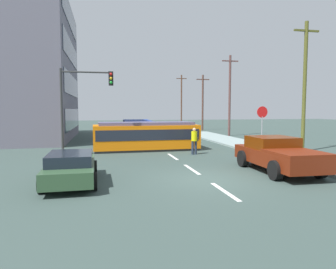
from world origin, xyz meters
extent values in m
plane|color=#354642|center=(0.00, 10.00, 0.00)|extent=(120.00, 120.00, 0.00)
cube|color=#889C9A|center=(6.80, 6.00, 0.07)|extent=(3.20, 36.00, 0.14)
cube|color=silver|center=(0.00, -2.00, 0.01)|extent=(0.16, 2.40, 0.01)
cube|color=silver|center=(0.00, 2.00, 0.01)|extent=(0.16, 2.40, 0.01)
cube|color=silver|center=(0.00, 6.00, 0.01)|extent=(0.16, 2.40, 0.01)
cube|color=silver|center=(0.00, 15.39, 0.01)|extent=(0.16, 2.40, 0.01)
cube|color=silver|center=(0.00, 21.39, 0.01)|extent=(0.16, 2.40, 0.01)
cube|color=#2D3847|center=(-6.90, 19.51, 1.92)|extent=(0.06, 12.77, 1.92)
cube|color=#2D3847|center=(-6.90, 19.51, 5.12)|extent=(0.06, 12.77, 1.92)
cube|color=#2D3847|center=(-6.90, 19.51, 8.32)|extent=(0.06, 12.77, 1.92)
cube|color=#2D3847|center=(-6.90, 19.51, 11.52)|extent=(0.06, 12.77, 1.92)
cube|color=orange|center=(-1.12, 9.39, 0.95)|extent=(7.21, 2.65, 1.60)
cube|color=#2D2D2D|center=(-1.12, 9.39, 0.07)|extent=(7.07, 2.52, 0.15)
cube|color=#514E6C|center=(-1.12, 9.39, 1.85)|extent=(6.49, 2.26, 0.20)
cube|color=#1E232D|center=(-1.12, 9.39, 1.14)|extent=(6.93, 2.69, 0.70)
cube|color=navy|center=(-0.81, 17.71, 1.04)|extent=(2.68, 5.84, 1.48)
cube|color=black|center=(-0.89, 14.88, 1.26)|extent=(2.25, 0.19, 0.89)
cube|color=black|center=(-0.81, 17.71, 1.31)|extent=(2.69, 4.98, 0.59)
cylinder|color=black|center=(-0.86, 15.87, 0.45)|extent=(2.58, 0.98, 0.90)
cylinder|color=black|center=(-0.75, 19.55, 0.45)|extent=(2.58, 0.98, 0.90)
cylinder|color=#242D3F|center=(1.43, 6.64, 0.42)|extent=(0.16, 0.16, 0.85)
cylinder|color=#242D3F|center=(1.63, 6.64, 0.42)|extent=(0.16, 0.16, 0.85)
cylinder|color=yellow|center=(1.53, 6.64, 1.15)|extent=(0.36, 0.36, 0.60)
sphere|color=tan|center=(1.53, 6.64, 1.56)|extent=(0.22, 0.22, 0.22)
cube|color=brown|center=(1.75, 6.69, 0.95)|extent=(0.19, 0.22, 0.24)
cube|color=#611D0B|center=(3.64, 0.66, 0.68)|extent=(2.09, 5.04, 0.65)
cube|color=#5A2105|center=(3.65, 1.21, 1.27)|extent=(1.93, 1.93, 0.55)
cube|color=#611D0B|center=(3.62, -0.72, 1.06)|extent=(2.04, 2.29, 0.12)
cylinder|color=black|center=(2.67, 2.17, 0.40)|extent=(0.29, 0.80, 0.80)
cylinder|color=black|center=(4.67, 2.14, 0.40)|extent=(0.29, 0.80, 0.80)
cylinder|color=black|center=(2.62, -0.83, 0.40)|extent=(0.29, 0.80, 0.80)
cylinder|color=black|center=(4.62, -0.86, 0.40)|extent=(0.29, 0.80, 0.80)
cube|color=#315032|center=(-5.27, 0.37, 0.52)|extent=(1.80, 4.28, 0.55)
cube|color=black|center=(-5.27, 0.22, 0.99)|extent=(1.62, 2.37, 0.40)
cylinder|color=black|center=(-6.16, 1.62, 0.32)|extent=(0.23, 0.64, 0.64)
cylinder|color=black|center=(-4.44, 1.66, 0.32)|extent=(0.23, 0.64, 0.64)
cylinder|color=black|center=(-6.11, -0.92, 0.32)|extent=(0.23, 0.64, 0.64)
cylinder|color=black|center=(-4.39, -0.89, 0.32)|extent=(0.23, 0.64, 0.64)
cylinder|color=gray|center=(6.50, 7.28, 1.24)|extent=(0.07, 0.07, 2.20)
cylinder|color=red|center=(6.50, 7.28, 2.64)|extent=(0.76, 0.04, 0.76)
cylinder|color=#333333|center=(-6.43, 7.54, 2.62)|extent=(0.14, 0.14, 5.24)
cylinder|color=#333333|center=(-4.98, 7.54, 5.04)|extent=(2.91, 0.10, 0.10)
cube|color=black|center=(-3.52, 7.54, 4.69)|extent=(0.28, 0.24, 0.84)
sphere|color=red|center=(-3.52, 7.41, 4.94)|extent=(0.16, 0.16, 0.16)
sphere|color=gold|center=(-3.52, 7.41, 4.69)|extent=(0.16, 0.16, 0.16)
sphere|color=green|center=(-3.52, 7.41, 4.44)|extent=(0.16, 0.16, 0.16)
cylinder|color=#505120|center=(9.00, 6.39, 4.26)|extent=(0.24, 0.24, 8.52)
cube|color=#505120|center=(9.00, 6.39, 7.92)|extent=(1.80, 0.12, 0.12)
cylinder|color=brown|center=(9.21, 19.07, 4.25)|extent=(0.24, 0.24, 8.51)
cube|color=brown|center=(9.21, 19.07, 7.91)|extent=(1.80, 0.12, 0.12)
cylinder|color=brown|center=(9.24, 28.16, 3.72)|extent=(0.24, 0.24, 7.45)
cube|color=brown|center=(9.24, 28.16, 6.85)|extent=(1.80, 0.12, 0.12)
cylinder|color=brown|center=(9.40, 40.25, 4.37)|extent=(0.24, 0.24, 8.75)
cube|color=brown|center=(9.40, 40.25, 8.15)|extent=(1.80, 0.12, 0.12)
camera|label=1|loc=(-4.07, -11.72, 2.81)|focal=32.91mm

